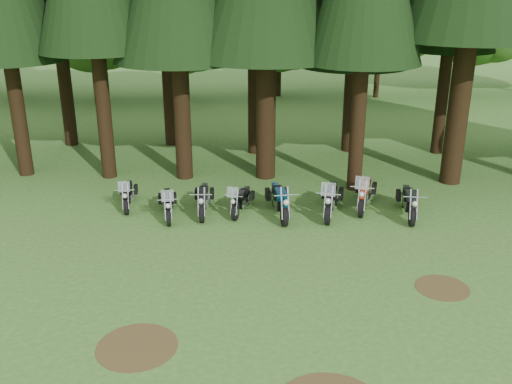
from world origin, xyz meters
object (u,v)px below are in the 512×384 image
motorcycle_4 (280,202)px  motorcycle_7 (409,203)px  motorcycle_6 (364,194)px  motorcycle_0 (128,195)px  motorcycle_3 (241,201)px  motorcycle_2 (203,200)px  motorcycle_1 (168,205)px  motorcycle_5 (331,200)px

motorcycle_4 → motorcycle_7: 4.37m
motorcycle_4 → motorcycle_6: size_ratio=1.00×
motorcycle_0 → motorcycle_3: (3.99, -0.55, -0.01)m
motorcycle_6 → motorcycle_2: bearing=-159.6°
motorcycle_1 → motorcycle_4: size_ratio=0.87×
motorcycle_0 → motorcycle_7: size_ratio=0.90×
motorcycle_3 → motorcycle_7: (5.68, -0.34, 0.05)m
motorcycle_2 → motorcycle_7: 6.97m
motorcycle_5 → motorcycle_6: size_ratio=1.01×
motorcycle_2 → motorcycle_7: size_ratio=0.97×
motorcycle_1 → motorcycle_5: (5.51, 0.18, 0.08)m
motorcycle_1 → motorcycle_0: bearing=139.5°
motorcycle_2 → motorcycle_6: (5.59, 0.42, 0.06)m
motorcycle_4 → motorcycle_7: (4.37, -0.07, -0.03)m
motorcycle_6 → motorcycle_5: bearing=-138.4°
motorcycle_2 → motorcycle_4: size_ratio=0.91×
motorcycle_3 → motorcycle_1: bearing=-155.9°
motorcycle_3 → motorcycle_4: 1.34m
motorcycle_0 → motorcycle_3: motorcycle_0 is taller
motorcycle_1 → motorcycle_5: motorcycle_5 is taller
motorcycle_1 → motorcycle_7: motorcycle_1 is taller
motorcycle_0 → motorcycle_6: motorcycle_6 is taller
motorcycle_0 → motorcycle_4: 5.36m
motorcycle_6 → motorcycle_7: bearing=-11.9°
motorcycle_1 → motorcycle_3: motorcycle_1 is taller
motorcycle_0 → motorcycle_1: motorcycle_1 is taller
motorcycle_5 → motorcycle_3: bearing=-170.9°
motorcycle_0 → motorcycle_4: bearing=-15.8°
motorcycle_2 → motorcycle_3: motorcycle_3 is taller
motorcycle_6 → motorcycle_7: (1.38, -0.73, -0.04)m
motorcycle_4 → motorcycle_6: motorcycle_6 is taller
motorcycle_3 → motorcycle_2: bearing=-163.6°
motorcycle_5 → motorcycle_7: (2.62, -0.14, -0.05)m
motorcycle_1 → motorcycle_2: 1.22m
motorcycle_1 → motorcycle_3: 2.48m
motorcycle_1 → motorcycle_7: size_ratio=0.93×
motorcycle_0 → motorcycle_5: size_ratio=0.83×
motorcycle_1 → motorcycle_7: 8.13m
motorcycle_2 → motorcycle_5: bearing=-3.3°
motorcycle_4 → motorcycle_0: bearing=163.5°
motorcycle_4 → motorcycle_6: bearing=4.8°
motorcycle_3 → motorcycle_6: motorcycle_6 is taller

